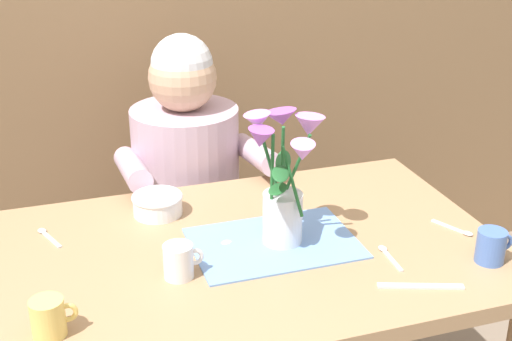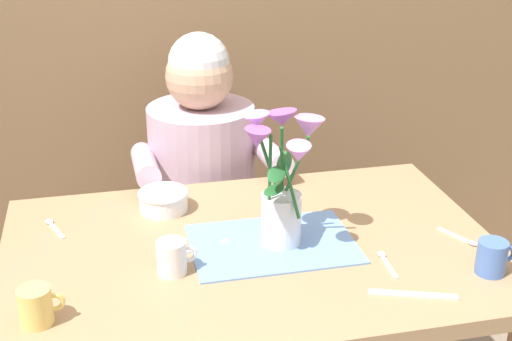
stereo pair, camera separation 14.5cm
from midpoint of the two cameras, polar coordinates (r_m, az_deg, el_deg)
name	(u,v)px [view 2 (the right image)]	position (r m, az deg, el deg)	size (l,w,h in m)	color
dining_table	(252,281)	(1.77, 2.02, -8.98)	(1.20, 0.80, 0.74)	#9E7A56
seated_person	(204,204)	(2.33, -2.49, -2.80)	(0.45, 0.47, 1.14)	#4C4C56
striped_placemat	(273,244)	(1.73, 3.78, -6.02)	(0.40, 0.28, 0.01)	#6B93D1
flower_vase	(282,183)	(1.66, 4.63, -1.04)	(0.22, 0.22, 0.34)	silver
ceramic_bowl	(163,200)	(1.89, -5.34, -2.41)	(0.14, 0.14, 0.06)	white
dinner_knife	(413,295)	(1.59, 15.19, -9.73)	(0.19, 0.02, 0.01)	silver
tea_cup	(172,257)	(1.60, -4.21, -7.07)	(0.09, 0.07, 0.08)	silver
ceramic_mug	(36,306)	(1.48, -14.67, -10.64)	(0.09, 0.07, 0.08)	#E5C666
coffee_cup	(492,257)	(1.71, 20.92, -6.63)	(0.09, 0.07, 0.08)	#476BB7
spoon_0	(53,226)	(1.87, -14.03, -4.40)	(0.06, 0.12, 0.01)	silver
spoon_1	(216,244)	(1.73, -0.89, -6.02)	(0.12, 0.05, 0.01)	silver
spoon_2	(385,260)	(1.70, 12.83, -7.14)	(0.02, 0.12, 0.01)	silver
spoon_3	(290,206)	(1.92, 4.96, -2.93)	(0.10, 0.09, 0.01)	silver
spoon_4	(464,239)	(1.84, 18.66, -5.35)	(0.06, 0.11, 0.01)	silver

